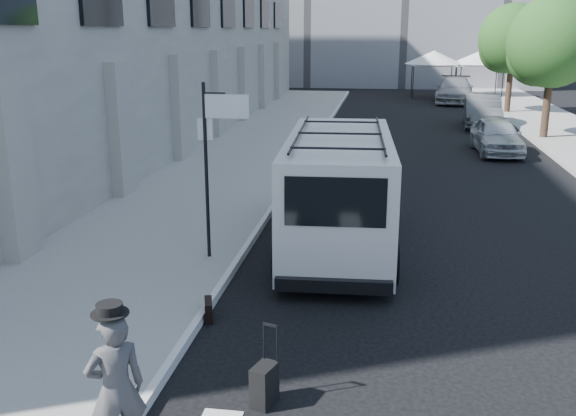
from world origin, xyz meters
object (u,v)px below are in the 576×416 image
(businessman, at_px, (116,389))
(parked_car_c, at_px, (455,90))
(suitcase, at_px, (264,385))
(briefcase, at_px, (209,310))
(parked_car_a, at_px, (497,136))
(parked_car_b, at_px, (482,111))
(cargo_van, at_px, (339,190))

(businessman, bearing_deg, parked_car_c, -136.86)
(suitcase, bearing_deg, briefcase, 139.35)
(briefcase, distance_m, parked_car_c, 34.73)
(briefcase, xyz_separation_m, parked_car_a, (6.99, 15.97, 0.51))
(briefcase, height_order, suitcase, suitcase)
(businessman, bearing_deg, parked_car_b, -141.67)
(suitcase, distance_m, cargo_van, 6.50)
(suitcase, distance_m, parked_car_c, 36.75)
(parked_car_a, distance_m, parked_car_b, 7.08)
(briefcase, xyz_separation_m, parked_car_c, (7.11, 33.99, 0.65))
(businessman, height_order, briefcase, businessman)
(parked_car_a, relative_size, parked_car_b, 0.85)
(briefcase, distance_m, cargo_van, 4.62)
(businessman, relative_size, briefcase, 4.00)
(suitcase, distance_m, parked_car_b, 26.04)
(briefcase, distance_m, suitcase, 2.68)
(suitcase, height_order, parked_car_a, parked_car_a)
(businessman, xyz_separation_m, parked_car_a, (6.99, 19.58, -0.20))
(briefcase, distance_m, parked_car_a, 17.44)
(suitcase, relative_size, cargo_van, 0.16)
(briefcase, relative_size, suitcase, 0.42)
(parked_car_b, bearing_deg, parked_car_a, -88.88)
(briefcase, relative_size, parked_car_a, 0.11)
(cargo_van, bearing_deg, parked_car_c, 77.00)
(parked_car_b, bearing_deg, parked_car_c, 95.93)
(cargo_van, xyz_separation_m, parked_car_b, (5.58, 18.93, -0.49))
(briefcase, relative_size, cargo_van, 0.07)
(briefcase, height_order, parked_car_a, parked_car_a)
(suitcase, relative_size, parked_car_b, 0.22)
(parked_car_a, distance_m, parked_car_c, 18.03)
(suitcase, xyz_separation_m, parked_car_c, (5.74, 36.29, 0.54))
(suitcase, height_order, parked_car_c, parked_car_c)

